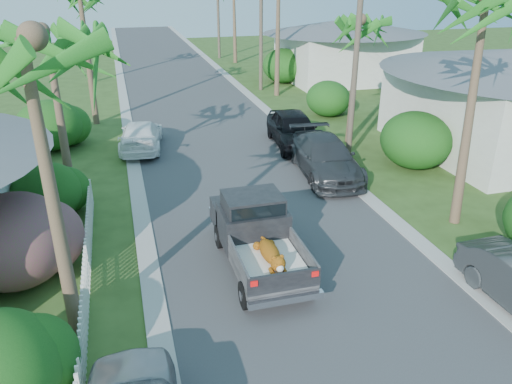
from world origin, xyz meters
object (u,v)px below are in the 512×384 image
object	(u,v)px
parked_car_rm	(325,158)
house_right_far	(343,52)
palm_l_a	(23,40)
palm_l_b	(46,32)
palm_r_b	(359,20)
house_right_near	(503,105)
utility_pole_d	(218,9)
utility_pole_c	(261,24)
utility_pole_b	(356,58)
parked_car_lf	(141,136)
pickup_truck	(255,230)
parked_car_rf	(294,129)

from	to	relation	value
parked_car_rm	house_right_far	bearing A→B (deg)	68.57
palm_l_a	palm_l_b	size ratio (longest dim) A/B	1.11
palm_r_b	house_right_near	world-z (taller)	palm_r_b
parked_car_rm	utility_pole_d	size ratio (longest dim) A/B	0.61
palm_l_a	house_right_near	xyz separation A→B (m)	(19.20, 9.00, -4.71)
house_right_far	utility_pole_c	size ratio (longest dim) A/B	1.00
palm_r_b	utility_pole_b	xyz separation A→B (m)	(-1.00, -2.00, -1.35)
parked_car_lf	palm_l_b	size ratio (longest dim) A/B	0.64
parked_car_lf	utility_pole_d	bearing A→B (deg)	-102.08
palm_r_b	house_right_near	xyz separation A→B (m)	(6.40, -3.00, -3.73)
parked_car_rm	palm_l_b	xyz separation A→B (m)	(-10.40, 0.85, 5.36)
palm_l_a	utility_pole_d	distance (m)	41.77
palm_r_b	utility_pole_d	distance (m)	28.05
palm_l_b	utility_pole_b	distance (m)	12.54
parked_car_rm	pickup_truck	bearing A→B (deg)	-123.83
palm_r_b	house_right_near	bearing A→B (deg)	-25.11
utility_pole_b	parked_car_rf	bearing A→B (deg)	132.63
palm_l_a	house_right_far	distance (m)	33.48
parked_car_rf	palm_l_b	distance (m)	12.09
house_right_far	pickup_truck	bearing A→B (deg)	-119.75
palm_l_b	utility_pole_b	bearing A→B (deg)	4.61
parked_car_lf	utility_pole_c	xyz separation A→B (m)	(9.36, 11.26, 3.92)
palm_l_b	utility_pole_c	world-z (taller)	utility_pole_c
house_right_near	utility_pole_d	world-z (taller)	utility_pole_d
parked_car_lf	palm_l_b	distance (m)	7.85
palm_r_b	pickup_truck	bearing A→B (deg)	-128.51
parked_car_rf	utility_pole_b	size ratio (longest dim) A/B	0.56
house_right_far	utility_pole_b	bearing A→B (deg)	-113.52
parked_car_rf	pickup_truck	bearing A→B (deg)	-110.46
parked_car_lf	palm_r_b	size ratio (longest dim) A/B	0.65
parked_car_lf	utility_pole_b	distance (m)	10.81
parked_car_rm	utility_pole_d	world-z (taller)	utility_pole_d
pickup_truck	parked_car_lf	bearing A→B (deg)	102.95
parked_car_rf	palm_r_b	size ratio (longest dim) A/B	0.70
parked_car_lf	utility_pole_d	world-z (taller)	utility_pole_d
house_right_far	palm_l_a	bearing A→B (deg)	-125.42
utility_pole_b	utility_pole_d	distance (m)	30.00
parked_car_rm	utility_pole_b	bearing A→B (deg)	47.88
parked_car_lf	utility_pole_d	size ratio (longest dim) A/B	0.52
parked_car_rm	house_right_far	world-z (taller)	house_right_far
parked_car_lf	utility_pole_b	size ratio (longest dim) A/B	0.52
house_right_far	utility_pole_c	xyz separation A→B (m)	(-7.40, -2.00, 2.48)
palm_l_a	palm_r_b	size ratio (longest dim) A/B	1.14
utility_pole_b	parked_car_rm	bearing A→B (deg)	-137.19
pickup_truck	utility_pole_c	world-z (taller)	utility_pole_c
palm_l_b	utility_pole_b	xyz separation A→B (m)	(12.40, 1.00, -1.55)
palm_l_b	house_right_far	world-z (taller)	palm_l_b
parked_car_rm	palm_l_a	distance (m)	14.15
parked_car_rf	house_right_near	world-z (taller)	house_right_near
parked_car_rm	house_right_near	bearing A→B (deg)	10.25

